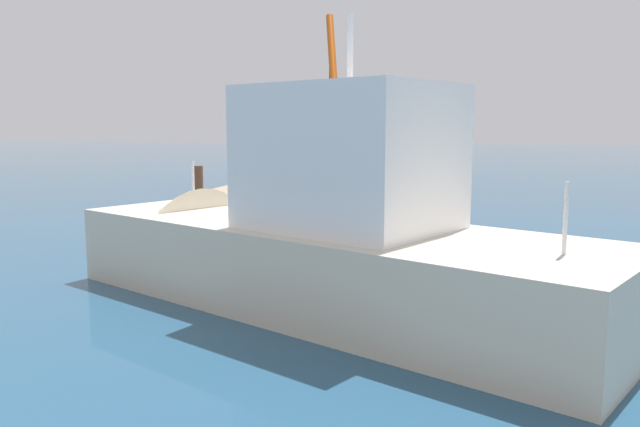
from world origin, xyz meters
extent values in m
plane|color=navy|center=(0.00, 0.00, 0.00)|extent=(200.00, 200.00, 0.00)
cube|color=gray|center=(-5.41, 0.00, 0.46)|extent=(11.47, 7.32, 0.92)
cube|color=navy|center=(-5.94, 0.62, 1.64)|extent=(6.32, 4.01, 0.45)
cube|color=#1F39AF|center=(-3.92, 1.29, 2.83)|extent=(2.26, 2.59, 1.92)
cylinder|color=black|center=(-4.34, 2.35, 1.42)|extent=(1.04, 0.60, 1.00)
cylinder|color=black|center=(-3.62, 0.20, 1.42)|extent=(1.04, 0.60, 1.00)
cylinder|color=black|center=(-8.26, 1.04, 1.42)|extent=(1.04, 0.60, 1.00)
cylinder|color=black|center=(-7.55, -1.11, 1.42)|extent=(1.04, 0.60, 1.00)
cylinder|color=#BF4C0C|center=(-9.91, -0.64, 5.46)|extent=(4.96, 1.84, 6.61)
cube|color=#BF4C0C|center=(-7.62, 0.06, 2.12)|extent=(1.00, 1.00, 0.50)
cylinder|color=#4C4C19|center=(-12.20, -1.34, 4.96)|extent=(0.04, 0.04, 7.39)
cylinder|color=#3D3D3D|center=(-2.59, -2.30, 1.28)|extent=(0.28, 0.28, 0.73)
cylinder|color=orange|center=(-2.59, -2.30, 2.02)|extent=(0.34, 0.34, 0.73)
sphere|color=tan|center=(-2.59, -2.30, 2.49)|extent=(0.21, 0.21, 0.21)
cube|color=red|center=(1.42, 1.70, 0.50)|extent=(4.15, 2.61, 3.03)
cube|color=red|center=(1.54, 1.67, 1.04)|extent=(2.49, 2.01, 1.75)
cylinder|color=black|center=(2.64, 2.29, -0.63)|extent=(0.92, 0.43, 0.89)
cylinder|color=black|center=(2.22, 0.61, -0.63)|extent=(0.92, 0.43, 0.89)
cylinder|color=black|center=(0.27, 2.88, 1.15)|extent=(0.92, 0.43, 0.89)
cylinder|color=black|center=(-0.15, 1.20, 1.15)|extent=(0.92, 0.43, 0.89)
cube|color=beige|center=(8.70, 3.20, 0.27)|extent=(7.63, 10.82, 2.43)
cone|color=beige|center=(6.36, -1.48, 0.27)|extent=(4.58, 4.75, 3.29)
cube|color=white|center=(8.94, 3.66, 2.70)|extent=(3.80, 4.07, 2.42)
cylinder|color=white|center=(8.94, 3.66, 4.51)|extent=(0.10, 0.10, 1.20)
cylinder|color=silver|center=(7.06, -0.07, 1.99)|extent=(0.06, 0.06, 1.00)
cylinder|color=silver|center=(10.58, 6.94, 1.99)|extent=(0.06, 0.06, 1.00)
cylinder|color=brown|center=(0.67, -2.85, 0.99)|extent=(0.35, 0.35, 1.97)
cylinder|color=#4E3C2C|center=(0.70, -0.64, 0.73)|extent=(0.43, 0.43, 1.46)
cylinder|color=brown|center=(0.87, 1.24, 0.68)|extent=(0.36, 0.36, 1.36)
cylinder|color=brown|center=(0.86, 2.57, 0.78)|extent=(0.33, 0.33, 1.56)
camera|label=1|loc=(19.52, 5.65, 3.21)|focal=35.47mm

